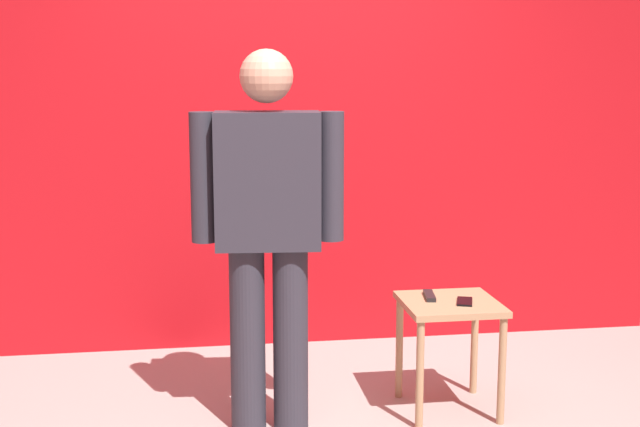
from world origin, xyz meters
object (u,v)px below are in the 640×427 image
(standing_person, at_px, (268,222))
(side_table, at_px, (450,321))
(cell_phone, at_px, (465,301))
(tv_remote, at_px, (429,296))

(standing_person, distance_m, side_table, 1.01)
(cell_phone, distance_m, tv_remote, 0.18)
(side_table, relative_size, cell_phone, 3.77)
(side_table, bearing_deg, standing_person, -175.08)
(cell_phone, bearing_deg, side_table, 167.94)
(side_table, bearing_deg, cell_phone, -31.02)
(standing_person, relative_size, side_table, 3.16)
(cell_phone, xyz_separation_m, tv_remote, (-0.14, 0.11, 0.01))
(standing_person, xyz_separation_m, cell_phone, (0.93, 0.04, -0.41))
(standing_person, xyz_separation_m, side_table, (0.87, 0.07, -0.51))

